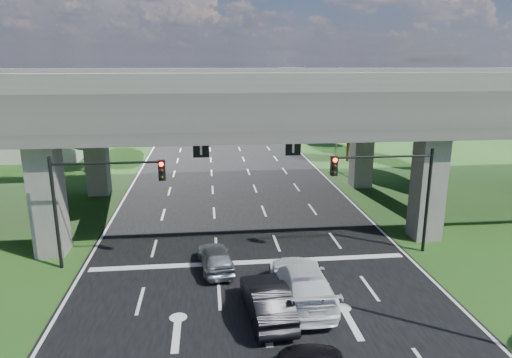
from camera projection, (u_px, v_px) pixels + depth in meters
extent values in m
plane|color=#1F4917|center=(258.00, 295.00, 21.32)|extent=(160.00, 160.00, 0.00)
cube|color=black|center=(241.00, 222.00, 30.94)|extent=(18.00, 120.00, 0.03)
cube|color=#33302E|center=(238.00, 100.00, 30.84)|extent=(80.00, 15.00, 2.00)
cube|color=slate|center=(248.00, 83.00, 23.49)|extent=(80.00, 0.50, 1.00)
cube|color=slate|center=(232.00, 74.00, 37.43)|extent=(80.00, 0.50, 1.00)
cube|color=slate|center=(47.00, 194.00, 25.05)|extent=(1.60, 1.60, 7.00)
cube|color=slate|center=(97.00, 152.00, 36.59)|extent=(1.60, 1.60, 7.00)
cube|color=slate|center=(428.00, 183.00, 27.37)|extent=(1.60, 1.60, 7.00)
cube|color=slate|center=(362.00, 146.00, 38.91)|extent=(1.60, 1.60, 7.00)
cube|color=black|center=(201.00, 150.00, 24.35)|extent=(0.85, 0.06, 0.85)
cube|color=black|center=(293.00, 148.00, 24.88)|extent=(0.85, 0.06, 0.85)
cylinder|color=black|center=(427.00, 201.00, 25.47)|extent=(0.18, 0.18, 6.00)
cylinder|color=black|center=(383.00, 157.00, 24.52)|extent=(5.50, 0.12, 0.12)
cube|color=black|center=(334.00, 166.00, 24.16)|extent=(0.35, 0.28, 1.05)
sphere|color=#FF0C05|center=(335.00, 160.00, 23.91)|extent=(0.22, 0.22, 0.22)
cylinder|color=black|center=(56.00, 214.00, 23.36)|extent=(0.18, 0.18, 6.00)
cylinder|color=black|center=(106.00, 163.00, 22.99)|extent=(5.50, 0.12, 0.12)
cube|color=black|center=(162.00, 170.00, 23.21)|extent=(0.35, 0.28, 1.05)
sphere|color=#FF0C05|center=(161.00, 164.00, 22.96)|extent=(0.22, 0.22, 0.22)
cylinder|color=gray|center=(337.00, 120.00, 44.25)|extent=(0.16, 0.16, 10.00)
cylinder|color=gray|center=(324.00, 70.00, 42.90)|extent=(3.00, 0.10, 0.10)
cube|color=gray|center=(308.00, 71.00, 42.77)|extent=(0.60, 0.25, 0.18)
cylinder|color=gray|center=(303.00, 104.00, 59.63)|extent=(0.16, 0.16, 10.00)
cylinder|color=gray|center=(293.00, 68.00, 58.29)|extent=(3.00, 0.10, 0.10)
cube|color=gray|center=(281.00, 68.00, 58.15)|extent=(0.60, 0.25, 0.18)
cylinder|color=black|center=(85.00, 155.00, 44.43)|extent=(0.36, 0.36, 3.30)
sphere|color=#1E4512|center=(82.00, 125.00, 43.68)|extent=(4.50, 4.50, 4.50)
sphere|color=#1E4512|center=(85.00, 111.00, 43.09)|extent=(3.60, 3.60, 3.60)
sphere|color=#1E4512|center=(81.00, 133.00, 44.26)|extent=(3.30, 3.30, 3.30)
cylinder|color=black|center=(76.00, 144.00, 51.87)|extent=(0.36, 0.36, 2.86)
sphere|color=#1E4512|center=(74.00, 121.00, 51.21)|extent=(3.90, 3.90, 3.90)
sphere|color=#1E4512|center=(76.00, 111.00, 50.67)|extent=(3.12, 3.12, 3.12)
sphere|color=#1E4512|center=(73.00, 127.00, 51.76)|extent=(2.86, 2.86, 2.86)
cylinder|color=black|center=(124.00, 130.00, 59.90)|extent=(0.36, 0.36, 3.52)
sphere|color=#1E4512|center=(122.00, 105.00, 59.09)|extent=(4.80, 4.80, 4.80)
sphere|color=#1E4512|center=(124.00, 94.00, 58.48)|extent=(3.84, 3.84, 3.84)
sphere|color=#1E4512|center=(121.00, 112.00, 59.69)|extent=(3.52, 3.52, 3.52)
cylinder|color=black|center=(348.00, 147.00, 49.23)|extent=(0.36, 0.36, 3.08)
sphere|color=#1E4512|center=(349.00, 121.00, 48.52)|extent=(4.20, 4.20, 4.20)
sphere|color=#1E4512|center=(355.00, 109.00, 47.96)|extent=(3.36, 3.36, 3.36)
sphere|color=#1E4512|center=(345.00, 128.00, 49.09)|extent=(3.08, 3.08, 3.08)
cylinder|color=black|center=(352.00, 136.00, 57.27)|extent=(0.36, 0.36, 2.86)
sphere|color=#1E4512|center=(353.00, 115.00, 56.61)|extent=(3.90, 3.90, 3.90)
sphere|color=#1E4512|center=(357.00, 106.00, 56.07)|extent=(3.12, 3.12, 3.12)
sphere|color=#1E4512|center=(349.00, 121.00, 57.16)|extent=(2.86, 2.86, 2.86)
cylinder|color=black|center=(307.00, 126.00, 64.49)|extent=(0.36, 0.36, 3.30)
sphere|color=#1E4512|center=(308.00, 104.00, 63.73)|extent=(4.50, 4.50, 4.50)
sphere|color=#1E4512|center=(311.00, 95.00, 63.14)|extent=(3.60, 3.60, 3.60)
sphere|color=#1E4512|center=(305.00, 110.00, 64.31)|extent=(3.30, 3.30, 3.30)
imported|color=#A0A3A8|center=(216.00, 257.00, 23.70)|extent=(2.08, 4.13, 1.35)
imported|color=black|center=(267.00, 300.00, 19.28)|extent=(2.01, 4.80, 1.54)
imported|color=white|center=(302.00, 282.00, 20.63)|extent=(2.43, 5.92, 1.71)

